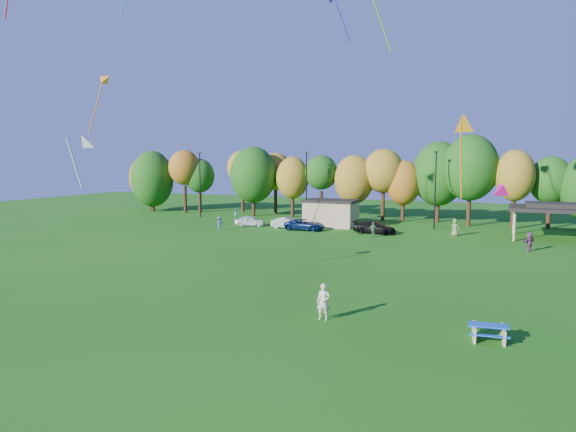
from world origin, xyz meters
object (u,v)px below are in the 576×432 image
at_px(kite_flyer, 324,302).
at_px(car_c, 305,225).
at_px(car_d, 375,227).
at_px(picnic_table, 488,331).
at_px(car_b, 288,223).
at_px(car_a, 250,221).

height_order(kite_flyer, car_c, kite_flyer).
bearing_deg(car_d, picnic_table, -154.91).
relative_size(car_b, car_d, 0.85).
bearing_deg(picnic_table, car_d, 106.10).
relative_size(picnic_table, kite_flyer, 0.98).
xyz_separation_m(car_a, car_c, (7.53, -0.91, 0.02)).
bearing_deg(car_d, car_a, 91.59).
relative_size(car_a, car_c, 0.79).
xyz_separation_m(picnic_table, car_c, (-20.83, 30.29, 0.21)).
distance_m(car_c, car_d, 8.05).
relative_size(picnic_table, car_d, 0.40).
distance_m(kite_flyer, car_d, 31.41).
bearing_deg(picnic_table, kite_flyer, 174.35).
height_order(picnic_table, kite_flyer, kite_flyer).
distance_m(picnic_table, car_d, 33.47).
bearing_deg(kite_flyer, car_c, 104.91).
bearing_deg(car_b, car_d, -85.64).
bearing_deg(car_b, car_c, -99.50).
bearing_deg(car_b, kite_flyer, -149.67).
distance_m(car_b, car_c, 2.45).
height_order(picnic_table, car_a, car_a).
bearing_deg(car_c, picnic_table, -147.11).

